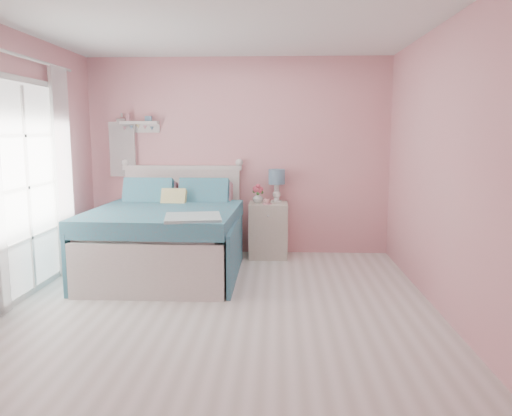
# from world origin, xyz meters

# --- Properties ---
(floor) EXTENTS (4.50, 4.50, 0.00)m
(floor) POSITION_xyz_m (0.00, 0.00, 0.00)
(floor) COLOR beige
(floor) RESTS_ON ground
(room_shell) EXTENTS (4.50, 4.50, 4.50)m
(room_shell) POSITION_xyz_m (0.00, 0.00, 1.58)
(room_shell) COLOR pink
(room_shell) RESTS_ON floor
(bed) EXTENTS (1.67, 2.07, 1.19)m
(bed) POSITION_xyz_m (-0.75, 1.22, 0.40)
(bed) COLOR silver
(bed) RESTS_ON floor
(nightstand) EXTENTS (0.50, 0.49, 0.72)m
(nightstand) POSITION_xyz_m (0.41, 1.99, 0.36)
(nightstand) COLOR beige
(nightstand) RESTS_ON floor
(table_lamp) EXTENTS (0.21, 0.21, 0.43)m
(table_lamp) POSITION_xyz_m (0.51, 2.10, 1.02)
(table_lamp) COLOR white
(table_lamp) RESTS_ON nightstand
(vase) EXTENTS (0.15, 0.15, 0.14)m
(vase) POSITION_xyz_m (0.27, 1.97, 0.79)
(vase) COLOR silver
(vase) RESTS_ON nightstand
(teacup) EXTENTS (0.10, 0.10, 0.07)m
(teacup) POSITION_xyz_m (0.39, 1.87, 0.75)
(teacup) COLOR tan
(teacup) RESTS_ON nightstand
(roses) EXTENTS (0.14, 0.11, 0.12)m
(roses) POSITION_xyz_m (0.27, 1.97, 0.90)
(roses) COLOR #C6435B
(roses) RESTS_ON vase
(wall_shelf) EXTENTS (0.50, 0.15, 0.25)m
(wall_shelf) POSITION_xyz_m (-1.31, 2.19, 1.73)
(wall_shelf) COLOR silver
(wall_shelf) RESTS_ON room_shell
(hanging_dress) EXTENTS (0.34, 0.03, 0.72)m
(hanging_dress) POSITION_xyz_m (-1.55, 2.18, 1.40)
(hanging_dress) COLOR white
(hanging_dress) RESTS_ON room_shell
(french_door) EXTENTS (0.04, 1.32, 2.16)m
(french_door) POSITION_xyz_m (-1.97, 0.40, 1.07)
(french_door) COLOR silver
(french_door) RESTS_ON floor
(curtain_far) EXTENTS (0.04, 0.40, 2.32)m
(curtain_far) POSITION_xyz_m (-1.92, 1.14, 1.18)
(curtain_far) COLOR white
(curtain_far) RESTS_ON floor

